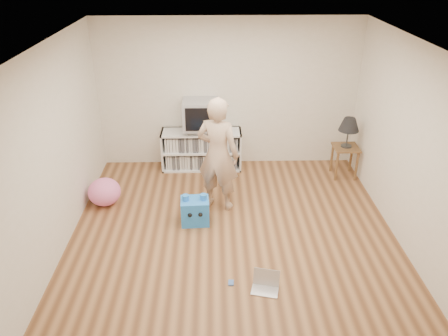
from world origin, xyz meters
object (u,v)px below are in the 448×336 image
side_table (345,154)px  table_lamp (349,125)px  crt_tv (201,114)px  plush_blue (195,211)px  laptop (266,284)px  plush_pink (104,192)px  media_unit (202,149)px  person (218,155)px  dvd_deck (201,130)px

side_table → table_lamp: table_lamp is taller
crt_tv → plush_blue: (-0.06, -1.76, -0.82)m
table_lamp → laptop: (-1.65, -2.78, -0.88)m
plush_pink → table_lamp: bearing=12.1°
side_table → plush_blue: bearing=-151.2°
media_unit → person: bearing=-78.1°
media_unit → table_lamp: (2.47, -0.39, 0.59)m
media_unit → person: size_ratio=0.80×
dvd_deck → crt_tv: (0.00, -0.00, 0.29)m
person → plush_pink: (-1.75, 0.10, -0.66)m
side_table → plush_blue: size_ratio=1.19×
crt_tv → person: person is taller
crt_tv → table_lamp: crt_tv is taller
dvd_deck → person: bearing=-78.0°
laptop → plush_blue: 1.65m
crt_tv → person: bearing=-78.0°
dvd_deck → laptop: size_ratio=1.25×
plush_pink → plush_blue: bearing=-21.0°
media_unit → side_table: 2.50m
media_unit → crt_tv: crt_tv is taller
dvd_deck → table_lamp: 2.50m
laptop → crt_tv: bearing=118.1°
dvd_deck → person: 1.35m
laptop → plush_blue: size_ratio=0.78×
table_lamp → plush_pink: size_ratio=1.03×
plush_blue → table_lamp: bearing=25.5°
table_lamp → person: person is taller
media_unit → plush_pink: size_ratio=2.81×
dvd_deck → laptop: (0.81, -3.15, -0.68)m
table_lamp → plush_pink: bearing=-167.9°
side_table → plush_pink: size_ratio=1.10×
dvd_deck → side_table: 2.51m
laptop → table_lamp: bearing=72.9°
media_unit → dvd_deck: 0.39m
dvd_deck → plush_blue: (-0.06, -1.76, -0.54)m
plush_blue → person: bearing=49.4°
person → plush_pink: size_ratio=3.51×
dvd_deck → table_lamp: (2.47, -0.37, 0.21)m
crt_tv → table_lamp: 2.49m
crt_tv → plush_pink: size_ratio=1.20×
person → crt_tv: bearing=-56.3°
dvd_deck → laptop: 3.32m
person → plush_blue: (-0.34, -0.45, -0.68)m
crt_tv → plush_pink: (-1.47, -1.21, -0.81)m
crt_tv → laptop: 3.39m
crt_tv → plush_blue: 1.94m
media_unit → laptop: media_unit is taller
person → laptop: size_ratio=4.87×
media_unit → person: 1.46m
plush_pink → person: bearing=-3.2°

